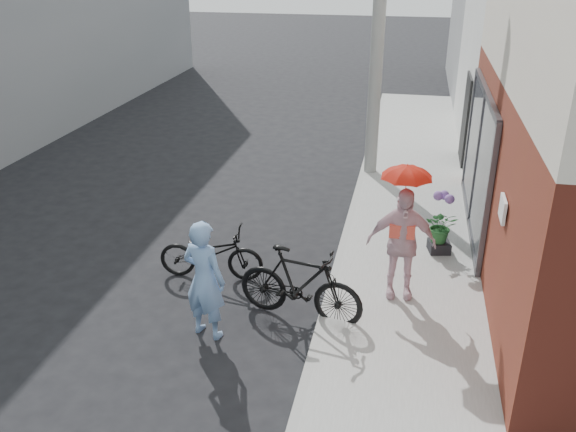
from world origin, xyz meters
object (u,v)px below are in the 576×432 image
(bike_right, at_px, (300,285))
(utility_pole, at_px, (379,17))
(planter, at_px, (439,246))
(officer, at_px, (205,280))
(bike_left, at_px, (211,253))
(kimono_woman, at_px, (401,243))

(bike_right, bearing_deg, utility_pole, 6.00)
(utility_pole, distance_m, planter, 5.22)
(officer, bearing_deg, bike_left, -57.54)
(utility_pole, height_order, officer, utility_pole)
(bike_left, height_order, kimono_woman, kimono_woman)
(kimono_woman, bearing_deg, planter, 61.29)
(officer, distance_m, bike_left, 1.60)
(bike_left, height_order, planter, bike_left)
(officer, xyz_separation_m, bike_right, (1.17, 0.63, -0.30))
(officer, relative_size, planter, 4.94)
(utility_pole, xyz_separation_m, officer, (-1.67, -6.68, -2.65))
(utility_pole, relative_size, officer, 4.12)
(utility_pole, distance_m, kimono_woman, 5.94)
(bike_right, bearing_deg, kimono_woman, -49.90)
(officer, xyz_separation_m, kimono_woman, (2.50, 1.38, 0.12))
(utility_pole, relative_size, kimono_woman, 4.14)
(utility_pole, relative_size, bike_right, 3.81)
(utility_pole, bearing_deg, bike_left, -111.94)
(utility_pole, height_order, kimono_woman, utility_pole)
(utility_pole, bearing_deg, officer, -104.01)
(bike_right, xyz_separation_m, kimono_woman, (1.33, 0.75, 0.41))
(utility_pole, relative_size, bike_left, 4.20)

